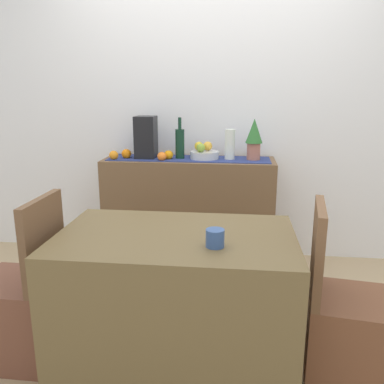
% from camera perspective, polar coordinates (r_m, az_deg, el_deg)
% --- Properties ---
extents(ground_plane, '(6.40, 6.40, 0.02)m').
position_cam_1_polar(ground_plane, '(2.68, 0.88, -17.96)').
color(ground_plane, tan).
rests_on(ground_plane, ground).
extents(room_wall_rear, '(6.40, 0.06, 2.70)m').
position_cam_1_polar(room_wall_rear, '(3.45, 2.93, 13.08)').
color(room_wall_rear, white).
rests_on(room_wall_rear, ground).
extents(sideboard_console, '(1.37, 0.42, 0.88)m').
position_cam_1_polar(sideboard_console, '(3.35, -0.43, -2.76)').
color(sideboard_console, brown).
rests_on(sideboard_console, ground).
extents(table_runner, '(1.29, 0.32, 0.01)m').
position_cam_1_polar(table_runner, '(3.25, -0.45, 4.72)').
color(table_runner, navy).
rests_on(table_runner, sideboard_console).
extents(fruit_bowl, '(0.23, 0.23, 0.06)m').
position_cam_1_polar(fruit_bowl, '(3.23, 1.77, 5.24)').
color(fruit_bowl, silver).
rests_on(fruit_bowl, table_runner).
extents(apple_right, '(0.07, 0.07, 0.07)m').
position_cam_1_polar(apple_right, '(3.26, 2.23, 6.49)').
color(apple_right, gold).
rests_on(apple_right, fruit_bowl).
extents(apple_rear, '(0.07, 0.07, 0.07)m').
position_cam_1_polar(apple_rear, '(3.18, 1.25, 6.25)').
color(apple_rear, '#85AA38').
rests_on(apple_rear, fruit_bowl).
extents(apple_left, '(0.07, 0.07, 0.07)m').
position_cam_1_polar(apple_left, '(3.26, 0.98, 6.48)').
color(apple_left, gold).
rests_on(apple_left, fruit_bowl).
extents(wine_bottle, '(0.07, 0.07, 0.33)m').
position_cam_1_polar(wine_bottle, '(3.24, -1.72, 6.90)').
color(wine_bottle, '#123321').
rests_on(wine_bottle, sideboard_console).
extents(coffee_maker, '(0.16, 0.18, 0.34)m').
position_cam_1_polar(coffee_maker, '(3.28, -6.51, 7.65)').
color(coffee_maker, black).
rests_on(coffee_maker, sideboard_console).
extents(ceramic_vase, '(0.08, 0.08, 0.24)m').
position_cam_1_polar(ceramic_vase, '(3.21, 5.36, 6.65)').
color(ceramic_vase, silver).
rests_on(ceramic_vase, sideboard_console).
extents(potted_plant, '(0.13, 0.13, 0.33)m').
position_cam_1_polar(potted_plant, '(3.20, 8.74, 7.63)').
color(potted_plant, '#AC6753').
rests_on(potted_plant, sideboard_console).
extents(orange_loose_mid, '(0.08, 0.08, 0.08)m').
position_cam_1_polar(orange_loose_mid, '(3.30, -9.23, 5.33)').
color(orange_loose_mid, orange).
rests_on(orange_loose_mid, sideboard_console).
extents(orange_loose_end, '(0.07, 0.07, 0.07)m').
position_cam_1_polar(orange_loose_end, '(3.17, -4.28, 5.03)').
color(orange_loose_end, orange).
rests_on(orange_loose_end, sideboard_console).
extents(orange_loose_near_bowl, '(0.07, 0.07, 0.07)m').
position_cam_1_polar(orange_loose_near_bowl, '(3.27, -10.98, 5.11)').
color(orange_loose_near_bowl, orange).
rests_on(orange_loose_near_bowl, sideboard_console).
extents(orange_loose_far, '(0.07, 0.07, 0.07)m').
position_cam_1_polar(orange_loose_far, '(3.22, -3.33, 5.23)').
color(orange_loose_far, orange).
rests_on(orange_loose_far, sideboard_console).
extents(dining_table, '(1.16, 0.72, 0.74)m').
position_cam_1_polar(dining_table, '(2.13, -2.22, -15.32)').
color(dining_table, brown).
rests_on(dining_table, ground).
extents(coffee_cup, '(0.08, 0.08, 0.08)m').
position_cam_1_polar(coffee_cup, '(1.81, 3.27, -6.51)').
color(coffee_cup, '#365590').
rests_on(coffee_cup, dining_table).
extents(chair_near_window, '(0.41, 0.41, 0.90)m').
position_cam_1_polar(chair_near_window, '(2.44, -22.91, -15.20)').
color(chair_near_window, brown).
rests_on(chair_near_window, ground).
extents(chair_by_corner, '(0.45, 0.45, 0.90)m').
position_cam_1_polar(chair_by_corner, '(2.24, 20.87, -17.87)').
color(chair_by_corner, brown).
rests_on(chair_by_corner, ground).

